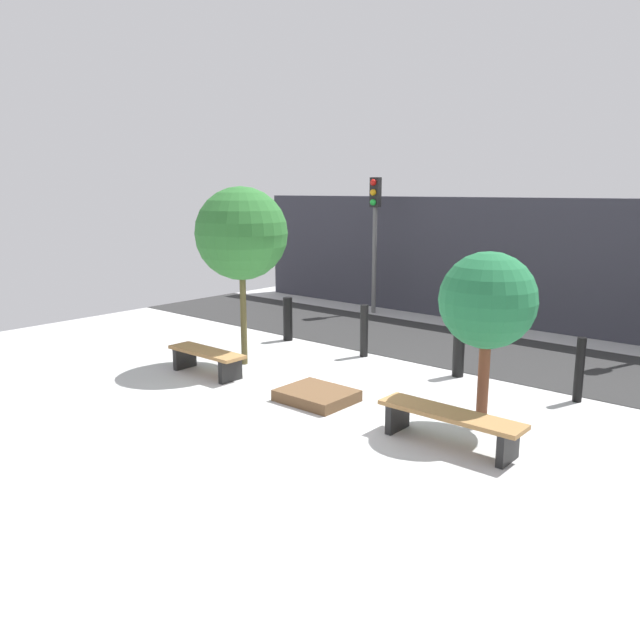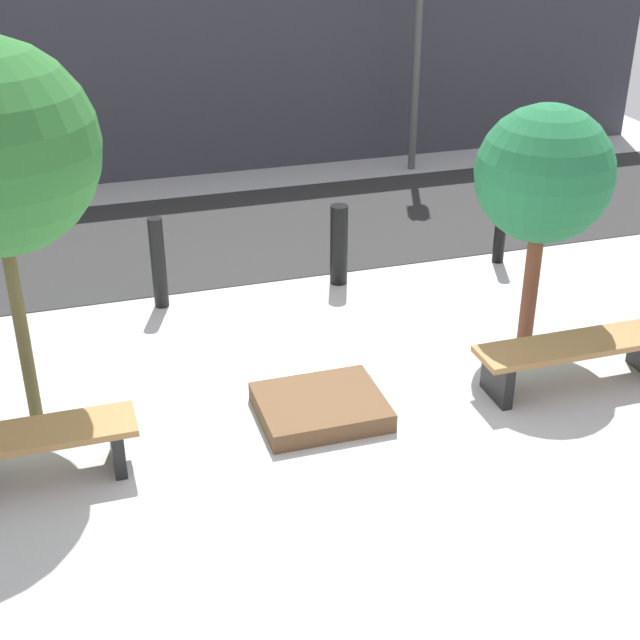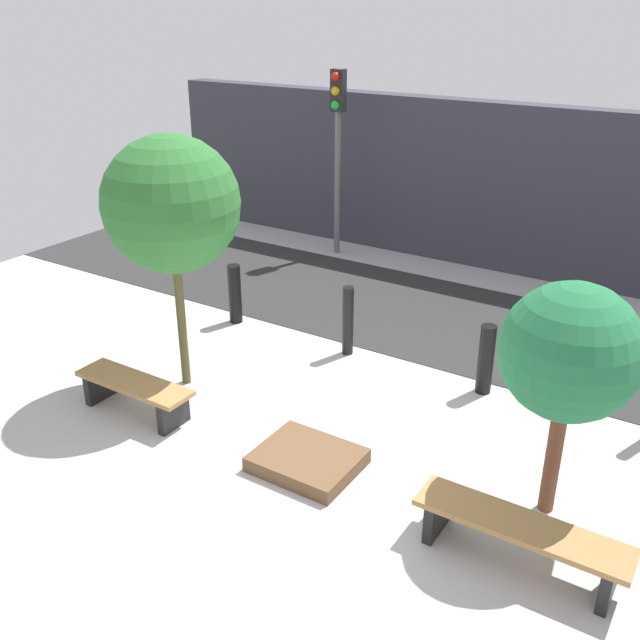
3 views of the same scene
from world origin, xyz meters
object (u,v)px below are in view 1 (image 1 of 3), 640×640
at_px(bollard_center, 459,350).
at_px(bollard_right, 579,370).
at_px(bollard_far_left, 288,319).
at_px(tree_behind_left_bench, 241,234).
at_px(bench_right, 450,421).
at_px(traffic_light_west, 375,220).
at_px(bench_left, 207,357).
at_px(planter_bed, 317,396).
at_px(tree_behind_right_bench, 488,301).
at_px(bollard_left, 364,331).

distance_m(bollard_center, bollard_right, 2.13).
bearing_deg(bollard_far_left, tree_behind_left_bench, -70.50).
bearing_deg(bench_right, traffic_light_west, 132.16).
bearing_deg(bollard_right, bench_left, -152.99).
height_order(bench_right, planter_bed, bench_right).
height_order(tree_behind_right_bench, bollard_far_left, tree_behind_right_bench).
xyz_separation_m(bench_right, planter_bed, (-2.49, 0.20, -0.25)).
relative_size(bench_left, tree_behind_left_bench, 0.49).
height_order(bollard_far_left, traffic_light_west, traffic_light_west).
height_order(tree_behind_left_bench, bollard_far_left, tree_behind_left_bench).
distance_m(bollard_center, traffic_light_west, 6.39).
xyz_separation_m(bollard_far_left, bollard_right, (6.38, 0.00, 0.04)).
bearing_deg(bollard_right, tree_behind_right_bench, -109.50).
xyz_separation_m(tree_behind_left_bench, bollard_far_left, (-0.70, 1.96, -2.03)).
distance_m(tree_behind_right_bench, bollard_left, 4.26).
bearing_deg(tree_behind_right_bench, bench_right, -90.00).
xyz_separation_m(planter_bed, bollard_right, (3.19, 2.70, 0.44)).
xyz_separation_m(bollard_far_left, bollard_center, (4.25, 0.00, -0.00)).
bearing_deg(tree_behind_right_bench, tree_behind_left_bench, 180.00).
xyz_separation_m(tree_behind_right_bench, traffic_light_west, (-6.10, 5.82, 0.70)).
xyz_separation_m(bench_left, bollard_left, (1.43, 2.90, 0.21)).
relative_size(bench_left, tree_behind_right_bench, 0.66).
xyz_separation_m(tree_behind_right_bench, bollard_far_left, (-5.68, 1.96, -1.33)).
bearing_deg(planter_bed, traffic_light_west, 118.83).
xyz_separation_m(planter_bed, bollard_far_left, (-3.19, 2.70, 0.40)).
distance_m(bollard_left, bollard_right, 4.25).
height_order(tree_behind_right_bench, bollard_right, tree_behind_right_bench).
xyz_separation_m(planter_bed, tree_behind_left_bench, (-2.49, 0.73, 2.43)).
xyz_separation_m(bench_left, tree_behind_left_bench, (-0.00, 0.93, 2.19)).
bearing_deg(tree_behind_left_bench, bollard_center, 28.89).
bearing_deg(tree_behind_right_bench, bollard_right, 70.50).
distance_m(tree_behind_right_bench, bollard_center, 2.77).
relative_size(bench_right, planter_bed, 1.76).
relative_size(planter_bed, bollard_far_left, 1.16).
height_order(bollard_center, bollard_right, bollard_right).
xyz_separation_m(bollard_center, bollard_right, (2.13, 0.00, 0.04)).
bearing_deg(bollard_far_left, bollard_left, 0.00).
bearing_deg(bollard_far_left, planter_bed, -40.22).
relative_size(planter_bed, bollard_left, 1.07).
bearing_deg(bollard_far_left, bollard_center, 0.00).
distance_m(bollard_far_left, bollard_right, 6.38).
bearing_deg(bollard_center, planter_bed, -111.51).
bearing_deg(bollard_right, bollard_far_left, 180.00).
bearing_deg(tree_behind_left_bench, tree_behind_right_bench, -0.00).
relative_size(tree_behind_right_bench, bollard_left, 2.36).
bearing_deg(planter_bed, bollard_right, 40.22).
height_order(bollard_far_left, bollard_right, bollard_right).
distance_m(bollard_far_left, bollard_center, 4.25).
bearing_deg(tree_behind_right_bench, planter_bed, -163.59).
bearing_deg(bollard_far_left, bench_right, -27.01).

